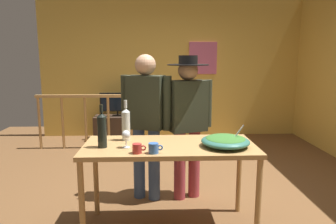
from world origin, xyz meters
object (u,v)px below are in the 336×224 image
Objects in this scene: person_standing_left at (146,116)px; person_standing_right at (188,115)px; wine_bottle_dark at (102,129)px; mug_red at (137,148)px; tv_console at (118,128)px; flat_screen_tv at (117,102)px; wine_glass at (126,136)px; stair_railing at (131,114)px; salad_bowl at (225,141)px; framed_picture at (203,58)px; mug_blue at (154,148)px; serving_table at (169,153)px; wine_bottle_clear at (126,124)px.

person_standing_left reaches higher than person_standing_right.
wine_bottle_dark is 3.33× the size of mug_red.
mug_red is 0.92m from person_standing_left.
person_standing_right reaches higher than tv_console.
flat_screen_tv is 3.39m from wine_glass.
stair_railing is 2.99m from salad_bowl.
wine_glass is 0.41× the size of wine_bottle_dark.
wine_glass is at bearing -81.79° from flat_screen_tv.
framed_picture is 1.68× the size of wine_bottle_dark.
flat_screen_tv is 1.55× the size of salad_bowl.
serving_table is at bearing 61.38° from mug_blue.
stair_railing is 1.53× the size of person_standing_left.
serving_table is at bearing -103.02° from framed_picture.
person_standing_right is (-0.60, -2.92, -0.62)m from framed_picture.
serving_table is (0.86, -3.26, -0.00)m from flat_screen_tv.
wine_bottle_clear is at bearing -109.83° from framed_picture.
wine_bottle_clear is (0.18, 0.23, 0.00)m from wine_bottle_dark.
framed_picture is at bearing 73.96° from mug_red.
framed_picture is at bearing 32.33° from stair_railing.
salad_bowl reaches higher than serving_table.
person_standing_left is (-1.06, -2.92, -0.62)m from framed_picture.
framed_picture is 1.92m from flat_screen_tv.
flat_screen_tv is at bearing 98.46° from wine_bottle_clear.
framed_picture reaches higher than wine_bottle_clear.
salad_bowl is (1.35, -3.34, 0.13)m from flat_screen_tv.
wine_bottle_dark is at bearing -85.30° from tv_console.
person_standing_left is at bearing 70.63° from wine_bottle_clear.
framed_picture is 0.39× the size of person_standing_right.
framed_picture is 3.17m from person_standing_left.
mug_red is at bearing -72.80° from wine_bottle_clear.
wine_glass is 0.10× the size of person_standing_right.
wine_bottle_dark is 0.23× the size of person_standing_right.
flat_screen_tv is 1.72× the size of wine_bottle_clear.
person_standing_right is (0.63, 0.49, -0.02)m from wine_bottle_clear.
serving_table is 0.39m from mug_red.
person_standing_left is (-0.09, 0.92, 0.10)m from mug_blue.
framed_picture is 0.70× the size of tv_console.
salad_bowl is 1.11× the size of wine_bottle_clear.
stair_railing is 2.76× the size of tv_console.
wine_bottle_dark is (-1.41, -3.65, -0.60)m from framed_picture.
salad_bowl is 0.79m from person_standing_right.
person_standing_right is (0.79, -2.04, 0.36)m from stair_railing.
wine_bottle_clear reaches higher than serving_table.
salad_bowl is 2.74× the size of wine_glass.
stair_railing reaches higher than mug_red.
salad_bowl is at bearing -68.17° from tv_console.
salad_bowl is (0.49, -0.08, 0.14)m from serving_table.
stair_railing is 5.87× the size of salad_bowl.
mug_blue is (0.72, -3.51, 0.13)m from flat_screen_tv.
serving_table is 9.99× the size of wine_glass.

